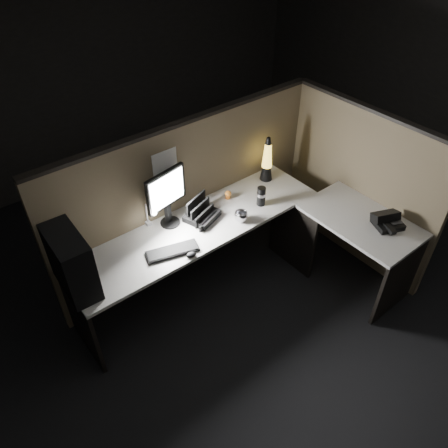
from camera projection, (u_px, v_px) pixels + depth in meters
floor at (255, 317)px, 3.85m from camera, size 6.00×6.00×0.00m
room_shell at (266, 158)px, 2.81m from camera, size 6.00×6.00×6.00m
partition_back at (190, 199)px, 3.92m from camera, size 2.66×0.06×1.50m
partition_right at (358, 187)px, 4.06m from camera, size 0.06×1.66×1.50m
desk at (254, 244)px, 3.71m from camera, size 2.60×1.60×0.73m
pc_tower at (71, 263)px, 3.00m from camera, size 0.22×0.46×0.48m
monitor at (166, 193)px, 3.51m from camera, size 0.39×0.17×0.51m
keyboard at (173, 251)px, 3.42m from camera, size 0.43×0.25×0.02m
mouse at (191, 255)px, 3.38m from camera, size 0.09×0.08×0.03m
clip_lamp at (151, 216)px, 3.56m from camera, size 0.04×0.18×0.23m
organizer at (201, 213)px, 3.73m from camera, size 0.33×0.31×0.20m
lava_lamp at (267, 162)px, 4.09m from camera, size 0.12×0.12×0.44m
travel_mug at (261, 196)px, 3.84m from camera, size 0.08×0.08×0.18m
steel_mug at (241, 216)px, 3.69m from camera, size 0.15×0.15×0.09m
figurine at (228, 194)px, 3.93m from camera, size 0.06×0.06×0.06m
pinned_paper at (165, 169)px, 3.51m from camera, size 0.23×0.00×0.32m
desk_phone at (387, 221)px, 3.64m from camera, size 0.28×0.27×0.13m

